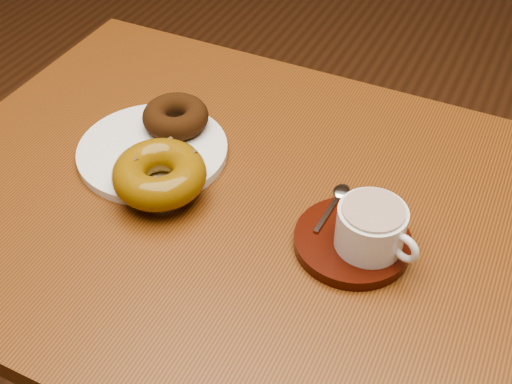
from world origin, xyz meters
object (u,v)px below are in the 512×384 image
at_px(coffee_cup, 372,227).
at_px(cafe_table, 244,264).
at_px(donut_plate, 153,151).
at_px(saucer, 352,241).

bearing_deg(coffee_cup, cafe_table, -165.94).
bearing_deg(donut_plate, coffee_cup, -7.35).
distance_m(donut_plate, saucer, 0.32).
bearing_deg(cafe_table, coffee_cup, -6.13).
bearing_deg(donut_plate, cafe_table, -9.18).
bearing_deg(saucer, coffee_cup, -6.29).
height_order(saucer, coffee_cup, coffee_cup).
relative_size(donut_plate, coffee_cup, 2.01).
distance_m(cafe_table, saucer, 0.21).
relative_size(cafe_table, donut_plate, 4.19).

